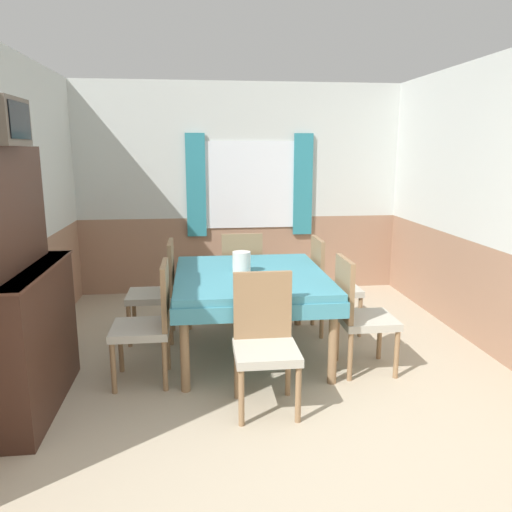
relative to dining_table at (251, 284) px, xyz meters
The scene contains 13 objects.
ground_plane 2.04m from the dining_table, 87.13° to the right, with size 16.00×16.00×0.00m, color tan.
wall_back 2.18m from the dining_table, 87.14° to the left, with size 4.42×0.10×2.60m.
wall_left 2.05m from the dining_table, behind, with size 0.05×4.39×2.60m.
wall_right 2.23m from the dining_table, ahead, with size 0.05×4.39×2.60m.
dining_table is the anchor object (origin of this frame).
chair_left_far 0.96m from the dining_table, 151.34° to the left, with size 0.44×0.44×0.95m.
chair_head_near 0.95m from the dining_table, 90.00° to the right, with size 0.44×0.44×0.95m.
chair_right_far 0.96m from the dining_table, 28.66° to the left, with size 0.44×0.44×0.95m.
chair_head_window 0.95m from the dining_table, 90.00° to the left, with size 0.44×0.44×0.95m.
chair_right_near 0.96m from the dining_table, 28.66° to the right, with size 0.44×0.44×0.95m.
chair_left_near 0.96m from the dining_table, 151.34° to the right, with size 0.44×0.44×0.95m.
sideboard 1.87m from the dining_table, 155.02° to the right, with size 0.46×1.22×1.82m.
vase 0.21m from the dining_table, 155.56° to the left, with size 0.16×0.16×0.18m.
Camera 1 is at (-0.54, -2.26, 1.80)m, focal length 35.00 mm.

